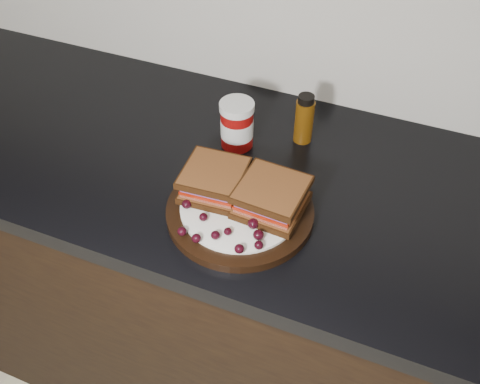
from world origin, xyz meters
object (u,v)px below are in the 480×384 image
Objects in this scene: sandwich_left at (214,180)px; oil_bottle at (304,118)px; condiment_jar at (237,124)px; plate at (240,211)px.

sandwich_left is 1.01× the size of oil_bottle.
condiment_jar reaches higher than sandwich_left.
plate is 0.08m from sandwich_left.
condiment_jar is at bearing 93.95° from sandwich_left.
condiment_jar is 0.14m from oil_bottle.
condiment_jar reaches higher than plate.
oil_bottle is at bearing 62.96° from sandwich_left.
oil_bottle reaches higher than sandwich_left.
plate is 2.46× the size of oil_bottle.
condiment_jar is 0.95× the size of oil_bottle.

